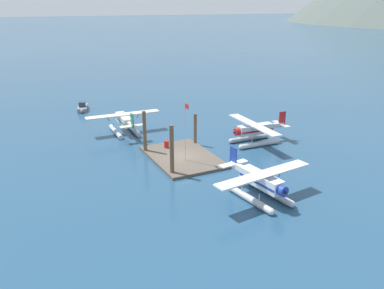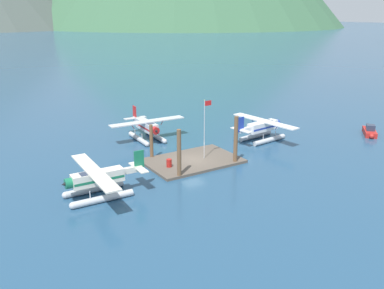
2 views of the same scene
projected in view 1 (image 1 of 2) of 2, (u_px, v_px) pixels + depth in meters
name	position (u px, v px, depth m)	size (l,w,h in m)	color
ground_plane	(182.00, 158.00, 46.07)	(1200.00, 1200.00, 0.00)	navy
dock_platform	(182.00, 157.00, 46.02)	(10.54, 7.10, 0.30)	brown
piling_near_left	(145.00, 132.00, 46.91)	(0.44, 0.44, 5.24)	brown
piling_near_right	(172.00, 150.00, 40.64)	(0.46, 0.46, 5.54)	brown
piling_far_left	(195.00, 129.00, 49.72)	(0.40, 0.40, 4.15)	brown
flagpole	(185.00, 125.00, 43.12)	(0.95, 0.10, 6.90)	silver
fuel_drum	(167.00, 144.00, 48.43)	(0.62, 0.62, 0.88)	#AD1E19
seaplane_silver_bow_centre	(255.00, 132.00, 50.40)	(10.44, 7.98, 3.84)	#B7BABF
seaplane_cream_port_aft	(124.00, 122.00, 54.62)	(7.98, 10.43, 3.84)	#B7BABF
seaplane_white_stbd_fwd	(261.00, 183.00, 35.91)	(7.95, 10.49, 3.84)	#B7BABF
boat_grey_open_sw	(83.00, 107.00, 66.67)	(4.78, 2.56, 1.50)	gray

